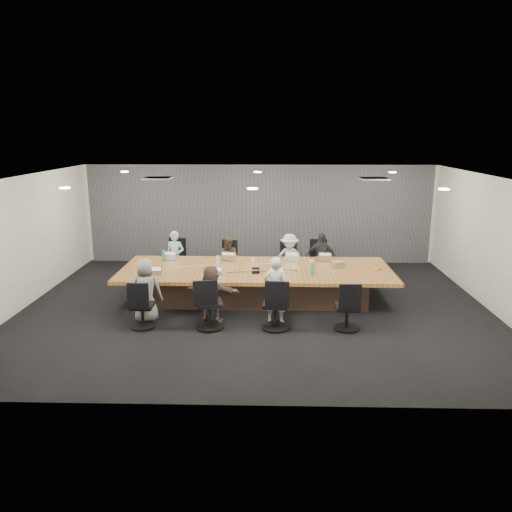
{
  "coord_description": "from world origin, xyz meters",
  "views": [
    {
      "loc": [
        0.29,
        -10.22,
        3.69
      ],
      "look_at": [
        0.0,
        0.4,
        1.05
      ],
      "focal_mm": 35.0,
      "sensor_mm": 36.0,
      "label": 1
    }
  ],
  "objects_px": {
    "person_0": "(175,257)",
    "chair_7": "(347,311)",
    "chair_4": "(142,310)",
    "person_6": "(275,290)",
    "laptop_6": "(275,278)",
    "stapler": "(256,272)",
    "chair_5": "(210,307)",
    "person_2": "(289,259)",
    "laptop_0": "(171,259)",
    "chair_0": "(178,262)",
    "laptop_2": "(290,259)",
    "bottle_green_left": "(163,256)",
    "bottle_green_right": "(312,269)",
    "laptop_1": "(228,259)",
    "chair_3": "(319,264)",
    "bottle_clear": "(218,261)",
    "chair_6": "(276,308)",
    "laptop_5": "(214,278)",
    "snack_packet": "(376,269)",
    "laptop_4": "(152,277)",
    "person_3": "(321,258)",
    "person_5": "(211,294)",
    "chair_1": "(231,264)",
    "mug_brown": "(156,268)",
    "conference_table": "(256,283)",
    "canvas_bag": "(338,265)",
    "chair_2": "(289,264)"
  },
  "relations": [
    {
      "from": "laptop_6",
      "to": "bottle_green_left",
      "type": "xyz_separation_m",
      "value": [
        -2.61,
        1.36,
        0.13
      ]
    },
    {
      "from": "chair_0",
      "to": "person_2",
      "type": "relative_size",
      "value": 0.67
    },
    {
      "from": "stapler",
      "to": "chair_5",
      "type": "bearing_deg",
      "value": -136.59
    },
    {
      "from": "person_5",
      "to": "laptop_6",
      "type": "height_order",
      "value": "person_5"
    },
    {
      "from": "person_2",
      "to": "snack_packet",
      "type": "relative_size",
      "value": 6.94
    },
    {
      "from": "chair_0",
      "to": "mug_brown",
      "type": "distance_m",
      "value": 1.92
    },
    {
      "from": "chair_3",
      "to": "person_5",
      "type": "bearing_deg",
      "value": 53.55
    },
    {
      "from": "laptop_2",
      "to": "chair_5",
      "type": "bearing_deg",
      "value": 71.6
    },
    {
      "from": "chair_2",
      "to": "laptop_0",
      "type": "relative_size",
      "value": 2.67
    },
    {
      "from": "person_5",
      "to": "laptop_5",
      "type": "relative_size",
      "value": 3.94
    },
    {
      "from": "laptop_2",
      "to": "laptop_5",
      "type": "relative_size",
      "value": 1.0
    },
    {
      "from": "laptop_0",
      "to": "stapler",
      "type": "height_order",
      "value": "stapler"
    },
    {
      "from": "chair_5",
      "to": "laptop_0",
      "type": "relative_size",
      "value": 2.79
    },
    {
      "from": "chair_0",
      "to": "laptop_2",
      "type": "height_order",
      "value": "chair_0"
    },
    {
      "from": "chair_3",
      "to": "chair_6",
      "type": "height_order",
      "value": "chair_6"
    },
    {
      "from": "chair_5",
      "to": "stapler",
      "type": "height_order",
      "value": "chair_5"
    },
    {
      "from": "laptop_2",
      "to": "person_3",
      "type": "height_order",
      "value": "person_3"
    },
    {
      "from": "laptop_6",
      "to": "stapler",
      "type": "bearing_deg",
      "value": 124.64
    },
    {
      "from": "snack_packet",
      "to": "chair_3",
      "type": "bearing_deg",
      "value": 121.64
    },
    {
      "from": "person_0",
      "to": "laptop_1",
      "type": "relative_size",
      "value": 3.74
    },
    {
      "from": "bottle_green_left",
      "to": "bottle_green_right",
      "type": "relative_size",
      "value": 1.02
    },
    {
      "from": "person_0",
      "to": "person_3",
      "type": "bearing_deg",
      "value": 10.55
    },
    {
      "from": "laptop_1",
      "to": "laptop_5",
      "type": "relative_size",
      "value": 1.17
    },
    {
      "from": "chair_3",
      "to": "bottle_clear",
      "type": "bearing_deg",
      "value": 34.42
    },
    {
      "from": "stapler",
      "to": "laptop_5",
      "type": "bearing_deg",
      "value": -168.95
    },
    {
      "from": "laptop_6",
      "to": "canvas_bag",
      "type": "bearing_deg",
      "value": 19.32
    },
    {
      "from": "chair_6",
      "to": "laptop_6",
      "type": "relative_size",
      "value": 2.84
    },
    {
      "from": "chair_3",
      "to": "chair_1",
      "type": "bearing_deg",
      "value": 2.05
    },
    {
      "from": "conference_table",
      "to": "laptop_6",
      "type": "distance_m",
      "value": 0.97
    },
    {
      "from": "chair_7",
      "to": "person_2",
      "type": "xyz_separation_m",
      "value": [
        -0.99,
        3.05,
        0.24
      ]
    },
    {
      "from": "chair_1",
      "to": "bottle_green_left",
      "type": "relative_size",
      "value": 2.81
    },
    {
      "from": "chair_1",
      "to": "mug_brown",
      "type": "relative_size",
      "value": 7.34
    },
    {
      "from": "person_6",
      "to": "bottle_green_right",
      "type": "relative_size",
      "value": 5.1
    },
    {
      "from": "chair_4",
      "to": "bottle_green_left",
      "type": "relative_size",
      "value": 2.72
    },
    {
      "from": "snack_packet",
      "to": "laptop_2",
      "type": "bearing_deg",
      "value": 155.5
    },
    {
      "from": "chair_1",
      "to": "chair_3",
      "type": "height_order",
      "value": "chair_3"
    },
    {
      "from": "laptop_4",
      "to": "person_6",
      "type": "bearing_deg",
      "value": -14.73
    },
    {
      "from": "chair_2",
      "to": "canvas_bag",
      "type": "bearing_deg",
      "value": 123.6
    },
    {
      "from": "person_5",
      "to": "laptop_6",
      "type": "relative_size",
      "value": 3.98
    },
    {
      "from": "chair_5",
      "to": "person_2",
      "type": "relative_size",
      "value": 0.68
    },
    {
      "from": "person_6",
      "to": "stapler",
      "type": "xyz_separation_m",
      "value": [
        -0.41,
        0.93,
        0.09
      ]
    },
    {
      "from": "chair_4",
      "to": "person_6",
      "type": "bearing_deg",
      "value": 6.79
    },
    {
      "from": "chair_3",
      "to": "person_0",
      "type": "distance_m",
      "value": 3.67
    },
    {
      "from": "person_3",
      "to": "person_5",
      "type": "height_order",
      "value": "person_3"
    },
    {
      "from": "chair_5",
      "to": "person_6",
      "type": "distance_m",
      "value": 1.34
    },
    {
      "from": "laptop_2",
      "to": "laptop_4",
      "type": "relative_size",
      "value": 0.9
    },
    {
      "from": "laptop_4",
      "to": "snack_packet",
      "type": "bearing_deg",
      "value": 6.27
    },
    {
      "from": "laptop_6",
      "to": "snack_packet",
      "type": "height_order",
      "value": "snack_packet"
    },
    {
      "from": "person_0",
      "to": "chair_7",
      "type": "bearing_deg",
      "value": -27.76
    },
    {
      "from": "chair_4",
      "to": "laptop_6",
      "type": "height_order",
      "value": "laptop_6"
    }
  ]
}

